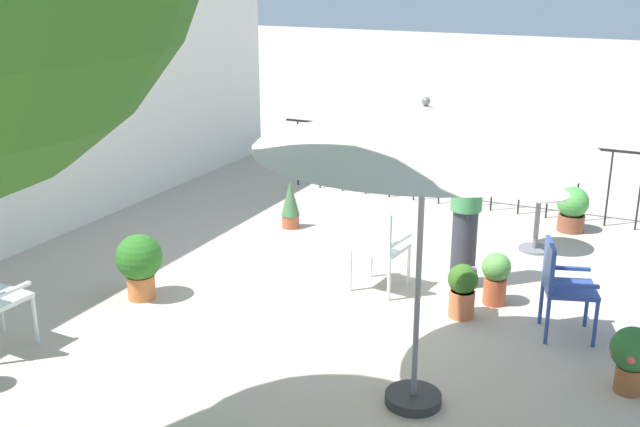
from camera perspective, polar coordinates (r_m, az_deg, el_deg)
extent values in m
plane|color=#B1A392|center=(8.00, 2.85, -5.94)|extent=(60.00, 60.00, 0.00)
cube|color=white|center=(9.79, -20.64, 10.19)|extent=(10.16, 0.30, 4.20)
cube|color=black|center=(10.73, 9.96, 5.71)|extent=(0.03, 5.21, 0.03)
cylinder|color=black|center=(10.49, 22.60, 1.45)|extent=(0.02, 0.02, 1.00)
cylinder|color=black|center=(10.51, 20.59, 1.73)|extent=(0.02, 0.02, 1.00)
cylinder|color=black|center=(10.54, 18.58, 1.99)|extent=(0.02, 0.02, 1.00)
cylinder|color=black|center=(10.59, 16.60, 2.25)|extent=(0.02, 0.02, 1.00)
cylinder|color=black|center=(10.65, 14.63, 2.51)|extent=(0.02, 0.02, 1.00)
cylinder|color=black|center=(10.72, 12.68, 2.76)|extent=(0.02, 0.02, 1.00)
cylinder|color=black|center=(10.80, 10.77, 3.01)|extent=(0.02, 0.02, 1.00)
cylinder|color=black|center=(10.90, 8.88, 3.25)|extent=(0.02, 0.02, 1.00)
cylinder|color=black|center=(11.01, 7.03, 3.47)|extent=(0.02, 0.02, 1.00)
cylinder|color=black|center=(11.12, 5.21, 3.70)|extent=(0.02, 0.02, 1.00)
cylinder|color=black|center=(11.25, 3.43, 3.91)|extent=(0.02, 0.02, 1.00)
cylinder|color=black|center=(11.39, 1.70, 4.11)|extent=(0.02, 0.02, 1.00)
cylinder|color=black|center=(11.55, 0.01, 4.31)|extent=(0.02, 0.02, 1.00)
cylinder|color=black|center=(11.71, -1.64, 4.50)|extent=(0.02, 0.02, 1.00)
cylinder|color=#2D2D2D|center=(6.18, 6.91, -13.44)|extent=(0.44, 0.44, 0.08)
cylinder|color=slate|center=(5.68, 7.34, -3.72)|extent=(0.04, 0.04, 2.33)
cone|color=beige|center=(5.38, 7.77, 6.39)|extent=(2.41, 2.41, 0.29)
sphere|color=slate|center=(5.35, 7.85, 8.24)|extent=(0.06, 0.06, 0.06)
cylinder|color=silver|center=(9.29, 15.95, 1.41)|extent=(0.68, 0.68, 0.02)
cylinder|color=slate|center=(9.39, 15.76, -0.67)|extent=(0.06, 0.06, 0.69)
cylinder|color=slate|center=(9.50, 15.59, -2.54)|extent=(0.37, 0.37, 0.03)
cube|color=#294390|center=(7.32, 18.03, -5.34)|extent=(0.56, 0.56, 0.04)
cube|color=#294390|center=(7.20, 16.60, -3.63)|extent=(0.41, 0.17, 0.41)
cube|color=#294390|center=(7.09, 18.38, -5.09)|extent=(0.16, 0.40, 0.03)
cube|color=#294390|center=(7.46, 17.87, -3.88)|extent=(0.16, 0.40, 0.03)
cylinder|color=#294390|center=(7.28, 19.72, -7.74)|extent=(0.04, 0.04, 0.44)
cylinder|color=#294390|center=(7.64, 19.14, -6.42)|extent=(0.04, 0.04, 0.44)
cylinder|color=#294390|center=(7.20, 16.47, -7.67)|extent=(0.04, 0.04, 0.44)
cylinder|color=#294390|center=(7.57, 16.06, -6.34)|extent=(0.04, 0.04, 0.44)
cube|color=white|center=(7.97, 4.48, -2.51)|extent=(0.53, 0.54, 0.04)
cube|color=white|center=(7.71, 3.76, -1.35)|extent=(0.09, 0.46, 0.43)
cube|color=white|center=(7.84, 5.94, -1.99)|extent=(0.43, 0.09, 0.03)
cube|color=white|center=(8.03, 3.10, -1.41)|extent=(0.43, 0.09, 0.03)
cylinder|color=white|center=(8.15, 6.58, -3.90)|extent=(0.04, 0.04, 0.44)
cylinder|color=white|center=(8.34, 3.80, -3.30)|extent=(0.04, 0.04, 0.44)
cylinder|color=white|center=(7.78, 5.13, -4.95)|extent=(0.04, 0.04, 0.44)
cylinder|color=white|center=(7.98, 2.26, -4.29)|extent=(0.04, 0.04, 0.44)
cube|color=silver|center=(7.10, -21.99, -5.37)|extent=(0.43, 0.06, 0.03)
cylinder|color=silver|center=(7.37, -20.34, -7.41)|extent=(0.04, 0.04, 0.45)
cylinder|color=silver|center=(7.69, -22.53, -6.61)|extent=(0.04, 0.04, 0.45)
cylinder|color=brown|center=(10.28, 18.07, -0.65)|extent=(0.33, 0.33, 0.21)
cylinder|color=#382819|center=(10.25, 18.13, -0.14)|extent=(0.29, 0.29, 0.02)
sphere|color=green|center=(10.20, 18.22, 0.80)|extent=(0.39, 0.39, 0.39)
cylinder|color=#C05631|center=(7.92, 12.79, -5.61)|extent=(0.23, 0.23, 0.27)
cylinder|color=#382819|center=(7.87, 12.86, -4.78)|extent=(0.20, 0.20, 0.02)
sphere|color=#549642|center=(7.82, 12.92, -3.88)|extent=(0.29, 0.29, 0.29)
cylinder|color=#C7693F|center=(7.57, 10.43, -6.58)|extent=(0.25, 0.25, 0.27)
cylinder|color=#382819|center=(7.52, 10.48, -5.72)|extent=(0.22, 0.22, 0.02)
sphere|color=#2C581A|center=(7.47, 10.54, -4.79)|extent=(0.29, 0.29, 0.29)
sphere|color=#B344A7|center=(7.38, 10.90, -4.77)|extent=(0.09, 0.09, 0.09)
sphere|color=#B344A7|center=(7.55, 10.65, -4.07)|extent=(0.07, 0.07, 0.07)
sphere|color=#B344A7|center=(7.55, 10.20, -4.34)|extent=(0.08, 0.08, 0.08)
sphere|color=#B344A7|center=(7.52, 11.25, -4.15)|extent=(0.08, 0.08, 0.08)
cylinder|color=#CA6E39|center=(8.05, -13.08, -5.30)|extent=(0.28, 0.28, 0.25)
cylinder|color=#382819|center=(8.01, -13.14, -4.56)|extent=(0.25, 0.25, 0.02)
sphere|color=#29671F|center=(7.93, -13.25, -3.16)|extent=(0.47, 0.47, 0.47)
cylinder|color=#AB5334|center=(9.91, -2.19, -0.57)|extent=(0.22, 0.22, 0.17)
cylinder|color=#382819|center=(9.89, -2.20, -0.17)|extent=(0.20, 0.20, 0.02)
cone|color=#406D3F|center=(9.81, -2.21, 1.16)|extent=(0.24, 0.24, 0.46)
cylinder|color=brown|center=(6.71, 21.91, -11.29)|extent=(0.22, 0.22, 0.22)
cylinder|color=#382819|center=(6.67, 22.01, -10.52)|extent=(0.20, 0.20, 0.02)
sphere|color=#265C29|center=(6.60, 22.18, -9.29)|extent=(0.36, 0.36, 0.36)
sphere|color=#DF4342|center=(6.56, 21.08, -9.55)|extent=(0.10, 0.10, 0.10)
sphere|color=#DF4342|center=(6.47, 22.06, -9.92)|extent=(0.09, 0.09, 0.09)
cylinder|color=#33333D|center=(8.18, 10.59, -2.52)|extent=(0.26, 0.26, 0.84)
cylinder|color=#449053|center=(7.95, 10.90, 2.55)|extent=(0.43, 0.43, 0.66)
sphere|color=tan|center=(7.84, 11.09, 5.68)|extent=(0.23, 0.23, 0.23)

